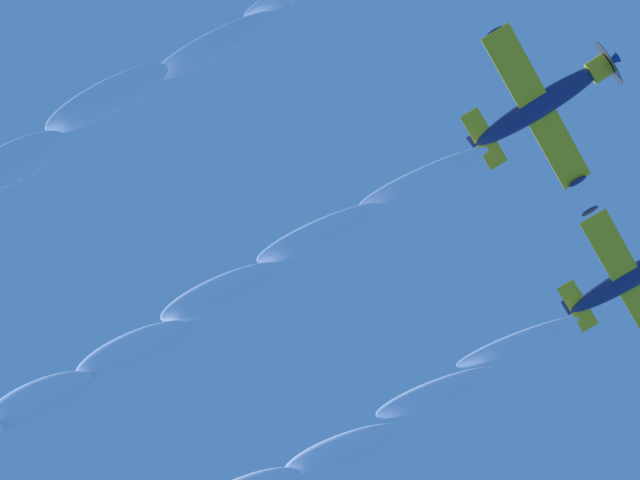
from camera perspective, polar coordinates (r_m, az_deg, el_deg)
airplane_lead at (r=78.29m, az=12.82°, el=-1.37°), size 9.14×8.40×2.99m
airplane_left_wingman at (r=71.90m, az=9.20°, el=5.61°), size 9.18×8.46×3.28m
smoke_trail_left_wingman at (r=76.19m, az=-12.07°, el=-6.87°), size 22.24×38.34×7.88m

